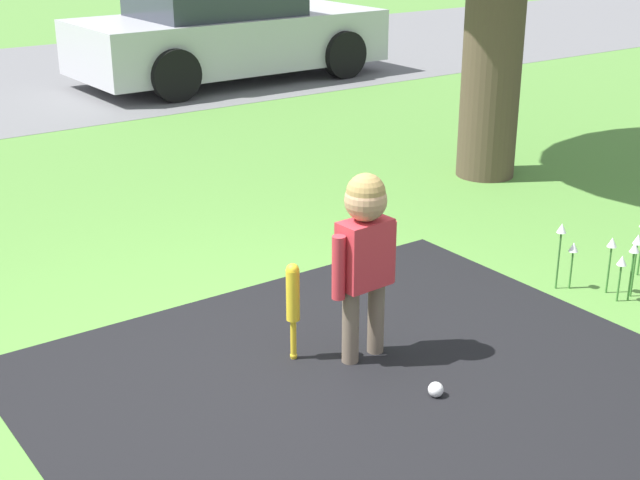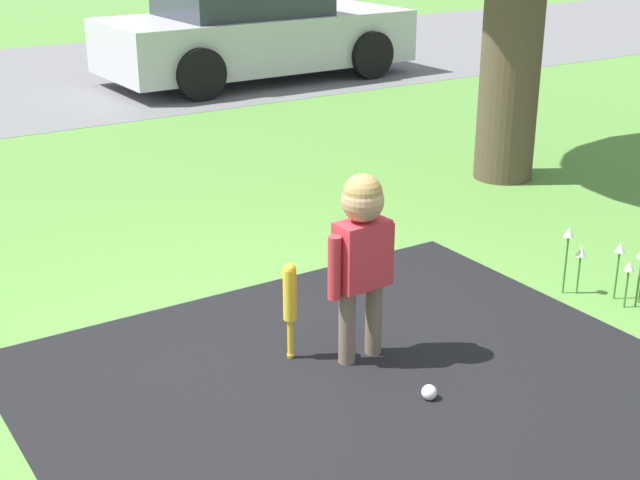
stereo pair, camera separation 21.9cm
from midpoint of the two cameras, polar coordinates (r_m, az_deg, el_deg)
The scene contains 6 objects.
ground_plane at distance 4.71m, azimuth -4.97°, elevation -8.57°, with size 60.00×60.00×0.00m, color #518438.
child at distance 4.58m, azimuth 1.53°, elevation -0.09°, with size 0.42×0.22×1.03m.
baseball_bat at distance 4.68m, azimuth -3.09°, elevation -3.76°, with size 0.07×0.07×0.55m.
sports_ball at distance 4.50m, azimuth 6.02°, elevation -9.51°, with size 0.08×0.08×0.08m.
parked_car at distance 12.40m, azimuth -6.53°, elevation 13.15°, with size 4.21×1.97×1.39m.
flower_bed at distance 5.76m, azimuth 17.15°, elevation -0.35°, with size 0.67×0.44×0.44m.
Camera 1 is at (-2.12, -3.50, 2.32)m, focal length 50.00 mm.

